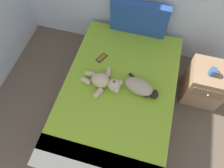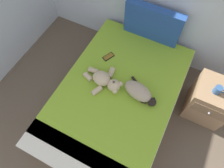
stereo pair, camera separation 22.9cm
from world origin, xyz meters
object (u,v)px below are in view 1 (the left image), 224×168
patterned_cushion (139,18)px  cell_phone (102,58)px  teddy_bear (104,82)px  cat (140,87)px  mug (213,72)px  nightstand (205,84)px  bed (118,99)px

patterned_cushion → cell_phone: 0.69m
teddy_bear → cell_phone: 0.39m
cat → patterned_cushion: bearing=103.7°
teddy_bear → mug: bearing=18.9°
cell_phone → nightstand: 1.36m
mug → bed: bearing=-156.8°
cat → nightstand: 0.91m
cat → mug: 0.83m
teddy_bear → cell_phone: bearing=111.7°
teddy_bear → mug: mug is taller
teddy_bear → mug: size_ratio=4.06×
teddy_bear → nightstand: teddy_bear is taller
bed → cell_phone: bearing=129.1°
nightstand → mug: size_ratio=4.72×
patterned_cushion → mug: patterned_cushion is taller
bed → cell_phone: 0.55m
cat → cell_phone: size_ratio=2.56×
teddy_bear → nightstand: bearing=20.1°
patterned_cushion → cat: 0.93m
cat → nightstand: cat is taller
cat → cell_phone: 0.65m
bed → mug: size_ratio=17.05×
patterned_cushion → bed: bearing=-91.4°
cat → teddy_bear: (-0.41, -0.04, -0.00)m
teddy_bear → cat: bearing=5.2°
bed → cat: cat is taller
cat → teddy_bear: size_ratio=0.87×
patterned_cushion → mug: bearing=-28.6°
bed → cell_phone: cell_phone is taller
cell_phone → mug: size_ratio=1.37×
teddy_bear → mug: (1.16, 0.40, 0.09)m
bed → nightstand: 1.13m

